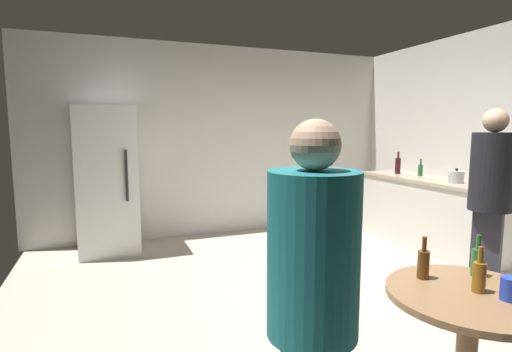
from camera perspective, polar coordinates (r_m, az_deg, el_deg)
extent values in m
cube|color=#B2A893|center=(3.64, 7.38, -18.90)|extent=(5.20, 5.20, 0.10)
cube|color=silver|center=(5.73, -5.01, 5.10)|extent=(5.32, 0.06, 2.70)
cube|color=white|center=(5.12, -20.87, -0.62)|extent=(0.70, 0.65, 1.80)
cube|color=#262628|center=(4.77, -18.38, 0.05)|extent=(0.03, 0.03, 0.60)
cube|color=beige|center=(5.53, 23.96, -5.16)|extent=(0.60, 1.96, 0.86)
cube|color=tan|center=(5.46, 24.19, -0.53)|extent=(0.64, 2.00, 0.04)
cylinder|color=#B2B2B7|center=(5.13, 27.19, -0.13)|extent=(0.17, 0.17, 0.14)
sphere|color=black|center=(5.12, 27.25, 0.84)|extent=(0.04, 0.04, 0.04)
cone|color=#B2B2B7|center=(5.21, 28.05, 0.08)|extent=(0.09, 0.04, 0.06)
cylinder|color=#3F141E|center=(5.83, 20.00, 1.39)|extent=(0.08, 0.08, 0.22)
cylinder|color=#3F141E|center=(5.82, 20.06, 2.91)|extent=(0.03, 0.03, 0.09)
cylinder|color=#26662D|center=(5.67, 22.86, 0.76)|extent=(0.06, 0.06, 0.15)
cylinder|color=#26662D|center=(5.66, 22.92, 1.92)|extent=(0.02, 0.02, 0.08)
cylinder|color=olive|center=(2.27, 28.81, -15.08)|extent=(0.80, 0.80, 0.03)
cylinder|color=#8C5919|center=(2.27, 29.78, -12.72)|extent=(0.06, 0.06, 0.15)
cylinder|color=#8C5919|center=(2.23, 29.96, -9.93)|extent=(0.02, 0.02, 0.08)
cylinder|color=#593314|center=(2.33, 23.23, -11.83)|extent=(0.06, 0.06, 0.15)
cylinder|color=#593314|center=(2.30, 23.37, -9.10)|extent=(0.02, 0.02, 0.08)
cylinder|color=#26662D|center=(2.49, 29.59, -10.95)|extent=(0.06, 0.06, 0.15)
cylinder|color=#26662D|center=(2.46, 29.75, -8.39)|extent=(0.02, 0.02, 0.08)
cylinder|color=blue|center=(2.25, 33.04, -13.65)|extent=(0.08, 0.08, 0.11)
cube|color=#2D2D38|center=(4.01, 30.50, -10.20)|extent=(0.26, 0.28, 0.84)
cylinder|color=black|center=(3.87, 31.19, 0.53)|extent=(0.47, 0.47, 0.66)
sphere|color=#D8AD8C|center=(3.85, 31.60, 6.92)|extent=(0.20, 0.20, 0.20)
cylinder|color=#1E727A|center=(1.47, 8.34, -11.23)|extent=(0.37, 0.37, 0.61)
sphere|color=#D8AD8C|center=(1.40, 8.64, 4.52)|extent=(0.18, 0.18, 0.18)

